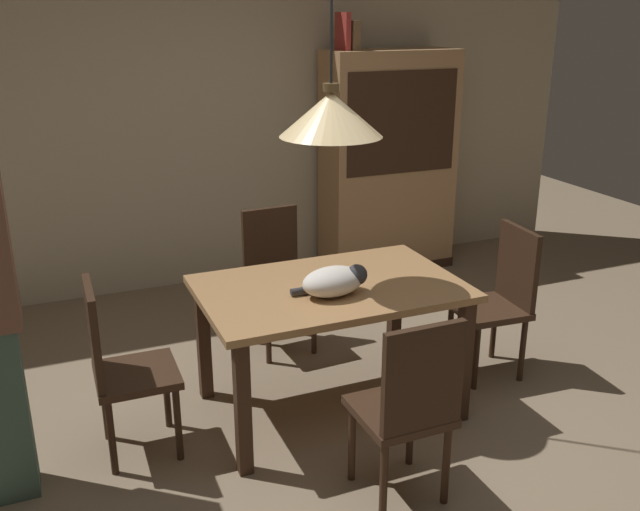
{
  "coord_description": "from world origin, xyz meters",
  "views": [
    {
      "loc": [
        -1.43,
        -2.82,
        2.15
      ],
      "look_at": [
        -0.02,
        0.58,
        0.85
      ],
      "focal_mm": 39.23,
      "sensor_mm": 36.0,
      "label": 1
    }
  ],
  "objects_px": {
    "book_brown_thick": "(351,35)",
    "chair_left_side": "(119,363)",
    "pendant_lamp": "(331,114)",
    "cat_sleeping": "(335,281)",
    "chair_right_side": "(501,295)",
    "hutch_bookcase": "(388,167)",
    "book_red_tall": "(343,31)",
    "dining_table": "(330,302)",
    "chair_far_back": "(276,273)",
    "chair_near_front": "(409,404)"
  },
  "relations": [
    {
      "from": "pendant_lamp",
      "to": "book_red_tall",
      "type": "bearing_deg",
      "value": 64.16
    },
    {
      "from": "cat_sleeping",
      "to": "hutch_bookcase",
      "type": "bearing_deg",
      "value": 55.94
    },
    {
      "from": "book_red_tall",
      "to": "dining_table",
      "type": "bearing_deg",
      "value": -115.84
    },
    {
      "from": "chair_left_side",
      "to": "book_red_tall",
      "type": "relative_size",
      "value": 3.32
    },
    {
      "from": "chair_right_side",
      "to": "chair_far_back",
      "type": "distance_m",
      "value": 1.44
    },
    {
      "from": "dining_table",
      "to": "book_red_tall",
      "type": "height_order",
      "value": "book_red_tall"
    },
    {
      "from": "hutch_bookcase",
      "to": "chair_far_back",
      "type": "bearing_deg",
      "value": -142.3
    },
    {
      "from": "chair_far_back",
      "to": "chair_left_side",
      "type": "height_order",
      "value": "same"
    },
    {
      "from": "dining_table",
      "to": "book_red_tall",
      "type": "distance_m",
      "value": 2.54
    },
    {
      "from": "chair_far_back",
      "to": "book_red_tall",
      "type": "xyz_separation_m",
      "value": [
        0.95,
        1.06,
        1.48
      ]
    },
    {
      "from": "pendant_lamp",
      "to": "book_brown_thick",
      "type": "relative_size",
      "value": 5.42
    },
    {
      "from": "chair_far_back",
      "to": "book_red_tall",
      "type": "distance_m",
      "value": 2.05
    },
    {
      "from": "chair_near_front",
      "to": "chair_left_side",
      "type": "bearing_deg",
      "value": 142.08
    },
    {
      "from": "chair_right_side",
      "to": "hutch_bookcase",
      "type": "height_order",
      "value": "hutch_bookcase"
    },
    {
      "from": "chair_right_side",
      "to": "pendant_lamp",
      "type": "xyz_separation_m",
      "value": [
        -1.13,
        0.01,
        1.15
      ]
    },
    {
      "from": "book_brown_thick",
      "to": "chair_left_side",
      "type": "bearing_deg",
      "value": -137.74
    },
    {
      "from": "chair_far_back",
      "to": "dining_table",
      "type": "bearing_deg",
      "value": -89.72
    },
    {
      "from": "chair_left_side",
      "to": "chair_right_side",
      "type": "bearing_deg",
      "value": -0.17
    },
    {
      "from": "pendant_lamp",
      "to": "hutch_bookcase",
      "type": "height_order",
      "value": "pendant_lamp"
    },
    {
      "from": "cat_sleeping",
      "to": "book_brown_thick",
      "type": "distance_m",
      "value": 2.58
    },
    {
      "from": "hutch_bookcase",
      "to": "dining_table",
      "type": "bearing_deg",
      "value": -125.23
    },
    {
      "from": "book_brown_thick",
      "to": "book_red_tall",
      "type": "bearing_deg",
      "value": 180.0
    },
    {
      "from": "chair_far_back",
      "to": "chair_right_side",
      "type": "bearing_deg",
      "value": -37.97
    },
    {
      "from": "chair_far_back",
      "to": "pendant_lamp",
      "type": "height_order",
      "value": "pendant_lamp"
    },
    {
      "from": "chair_far_back",
      "to": "book_brown_thick",
      "type": "height_order",
      "value": "book_brown_thick"
    },
    {
      "from": "chair_near_front",
      "to": "book_red_tall",
      "type": "height_order",
      "value": "book_red_tall"
    },
    {
      "from": "chair_near_front",
      "to": "book_red_tall",
      "type": "distance_m",
      "value": 3.32
    },
    {
      "from": "cat_sleeping",
      "to": "pendant_lamp",
      "type": "distance_m",
      "value": 0.85
    },
    {
      "from": "chair_left_side",
      "to": "chair_near_front",
      "type": "bearing_deg",
      "value": -37.92
    },
    {
      "from": "hutch_bookcase",
      "to": "cat_sleeping",
      "type": "bearing_deg",
      "value": -124.06
    },
    {
      "from": "chair_near_front",
      "to": "book_brown_thick",
      "type": "height_order",
      "value": "book_brown_thick"
    },
    {
      "from": "cat_sleeping",
      "to": "book_brown_thick",
      "type": "relative_size",
      "value": 1.63
    },
    {
      "from": "dining_table",
      "to": "chair_left_side",
      "type": "xyz_separation_m",
      "value": [
        -1.13,
        0.0,
        -0.14
      ]
    },
    {
      "from": "hutch_bookcase",
      "to": "book_brown_thick",
      "type": "relative_size",
      "value": 7.71
    },
    {
      "from": "pendant_lamp",
      "to": "cat_sleeping",
      "type": "bearing_deg",
      "value": -103.02
    },
    {
      "from": "chair_far_back",
      "to": "hutch_bookcase",
      "type": "height_order",
      "value": "hutch_bookcase"
    },
    {
      "from": "chair_right_side",
      "to": "cat_sleeping",
      "type": "xyz_separation_m",
      "value": [
        -1.16,
        -0.13,
        0.32
      ]
    },
    {
      "from": "dining_table",
      "to": "chair_far_back",
      "type": "relative_size",
      "value": 1.51
    },
    {
      "from": "chair_far_back",
      "to": "hutch_bookcase",
      "type": "distance_m",
      "value": 1.78
    },
    {
      "from": "cat_sleeping",
      "to": "pendant_lamp",
      "type": "xyz_separation_m",
      "value": [
        0.03,
        0.13,
        0.84
      ]
    },
    {
      "from": "chair_right_side",
      "to": "book_red_tall",
      "type": "relative_size",
      "value": 3.32
    },
    {
      "from": "hutch_bookcase",
      "to": "book_brown_thick",
      "type": "bearing_deg",
      "value": 179.76
    },
    {
      "from": "pendant_lamp",
      "to": "hutch_bookcase",
      "type": "relative_size",
      "value": 0.7
    },
    {
      "from": "chair_right_side",
      "to": "chair_left_side",
      "type": "bearing_deg",
      "value": 179.83
    },
    {
      "from": "dining_table",
      "to": "cat_sleeping",
      "type": "bearing_deg",
      "value": -103.02
    },
    {
      "from": "chair_far_back",
      "to": "book_brown_thick",
      "type": "relative_size",
      "value": 3.88
    },
    {
      "from": "dining_table",
      "to": "book_brown_thick",
      "type": "xyz_separation_m",
      "value": [
        1.01,
        1.94,
        1.31
      ]
    },
    {
      "from": "pendant_lamp",
      "to": "book_brown_thick",
      "type": "distance_m",
      "value": 2.21
    },
    {
      "from": "dining_table",
      "to": "chair_left_side",
      "type": "height_order",
      "value": "chair_left_side"
    },
    {
      "from": "dining_table",
      "to": "book_red_tall",
      "type": "bearing_deg",
      "value": 64.16
    }
  ]
}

